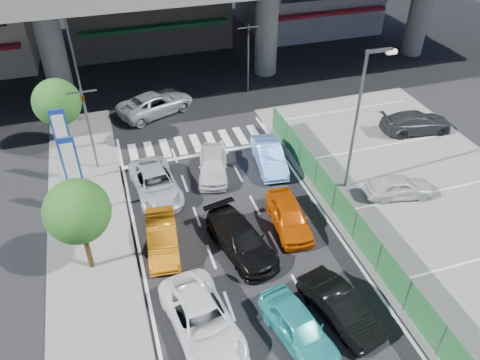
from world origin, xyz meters
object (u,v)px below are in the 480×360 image
object	(u,v)px
taxi_orange_right	(289,216)
kei_truck_front_right	(269,156)
traffic_cone	(349,206)
tree_far	(57,103)
hatch_black_mid_right	(340,307)
street_lamp_right	(361,111)
taxi_orange_left	(162,237)
crossing_wagon_silver	(156,103)
traffic_light_left	(85,110)
signboard_far	(62,137)
wagon_silver_front_left	(156,184)
signboard_near	(72,166)
taxi_teal_mid	(298,327)
tree_near	(77,212)
sedan_white_front_mid	(213,165)
sedan_white_mid_left	(202,320)
sedan_black_mid	(241,239)
traffic_light_right	(248,42)
parked_sedan_dgrey	(416,122)
street_lamp_left	(76,55)
parked_sedan_white	(399,187)

from	to	relation	value
taxi_orange_right	kei_truck_front_right	size ratio (longest dim) A/B	0.97
traffic_cone	tree_far	bearing A→B (deg)	143.06
hatch_black_mid_right	street_lamp_right	bearing A→B (deg)	44.82
taxi_orange_left	crossing_wagon_silver	xyz separation A→B (m)	(1.90, 13.48, 0.09)
traffic_light_left	taxi_orange_right	distance (m)	12.46
signboard_far	wagon_silver_front_left	size ratio (longest dim) A/B	0.97
signboard_near	taxi_orange_left	distance (m)	5.66
signboard_near	kei_truck_front_right	xyz separation A→B (m)	(10.80, 1.22, -2.37)
hatch_black_mid_right	crossing_wagon_silver	bearing A→B (deg)	87.60
signboard_far	taxi_teal_mid	world-z (taller)	signboard_far
tree_near	sedan_white_front_mid	size ratio (longest dim) A/B	1.19
street_lamp_right	tree_near	xyz separation A→B (m)	(-14.17, -2.00, -1.38)
sedan_white_front_mid	street_lamp_right	bearing A→B (deg)	-10.82
tree_near	hatch_black_mid_right	bearing A→B (deg)	-31.63
traffic_cone	crossing_wagon_silver	bearing A→B (deg)	119.84
sedan_white_mid_left	taxi_orange_right	bearing A→B (deg)	31.83
signboard_near	kei_truck_front_right	bearing A→B (deg)	6.46
taxi_orange_left	sedan_black_mid	xyz separation A→B (m)	(3.53, -1.29, 0.03)
traffic_light_left	crossing_wagon_silver	xyz separation A→B (m)	(4.45, 5.79, -3.18)
traffic_light_right	taxi_orange_right	xyz separation A→B (m)	(-2.83, -15.12, -3.25)
traffic_light_left	taxi_orange_left	xyz separation A→B (m)	(2.56, -7.70, -3.28)
wagon_silver_front_left	traffic_cone	size ratio (longest dim) A/B	7.66
tree_far	sedan_white_mid_left	xyz separation A→B (m)	(4.85, -15.34, -2.70)
tree_far	parked_sedan_dgrey	bearing A→B (deg)	-11.62
tree_far	sedan_white_front_mid	world-z (taller)	tree_far
traffic_cone	tree_near	bearing A→B (deg)	-179.98
kei_truck_front_right	parked_sedan_dgrey	xyz separation A→B (m)	(10.62, 0.76, 0.05)
wagon_silver_front_left	street_lamp_left	bearing A→B (deg)	103.40
street_lamp_right	crossing_wagon_silver	bearing A→B (deg)	127.13
sedan_white_mid_left	sedan_black_mid	xyz separation A→B (m)	(2.84, 3.85, -0.00)
traffic_light_left	sedan_white_front_mid	distance (m)	7.64
street_lamp_right	traffic_light_right	bearing A→B (deg)	97.34
traffic_light_left	sedan_black_mid	distance (m)	11.33
street_lamp_left	crossing_wagon_silver	distance (m)	6.09
traffic_light_right	crossing_wagon_silver	distance (m)	8.01
signboard_far	crossing_wagon_silver	size ratio (longest dim) A/B	0.87
taxi_orange_left	sedan_white_front_mid	world-z (taller)	sedan_white_front_mid
traffic_light_left	tree_far	world-z (taller)	traffic_light_left
tree_near	tree_far	xyz separation A→B (m)	(-0.80, 10.50, 0.00)
traffic_light_right	parked_sedan_white	size ratio (longest dim) A/B	1.43
traffic_light_left	traffic_cone	size ratio (longest dim) A/B	8.23
tree_near	traffic_cone	size ratio (longest dim) A/B	7.60
street_lamp_right	hatch_black_mid_right	world-z (taller)	street_lamp_right
parked_sedan_dgrey	taxi_orange_right	bearing A→B (deg)	125.65
traffic_light_right	signboard_far	world-z (taller)	traffic_light_right
signboard_far	sedan_black_mid	xyz separation A→B (m)	(7.48, -7.98, -2.38)
street_lamp_right	tree_far	size ratio (longest dim) A/B	1.67
sedan_white_mid_left	taxi_orange_left	xyz separation A→B (m)	(-0.69, 5.15, -0.03)
taxi_orange_right	parked_sedan_dgrey	xyz separation A→B (m)	(11.54, 6.09, 0.05)
sedan_black_mid	parked_sedan_white	distance (m)	9.50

